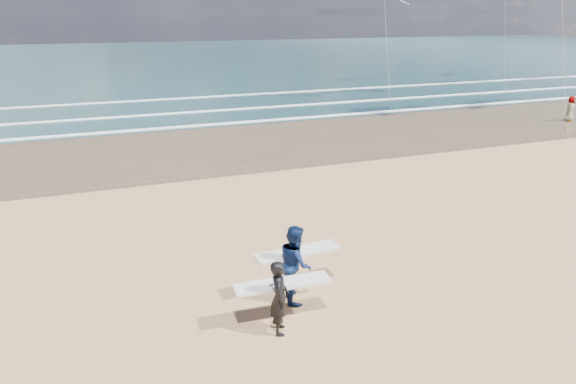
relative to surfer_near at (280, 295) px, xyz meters
name	(u,v)px	position (x,y,z in m)	size (l,w,h in m)	color
wet_sand_strip	(466,122)	(19.34, 17.49, -0.88)	(220.00, 12.00, 0.01)	#483726
ocean	(239,57)	(19.34, 71.49, -0.87)	(220.00, 100.00, 0.02)	#1B3B3D
foam_breakers	(385,98)	(19.34, 27.59, -0.83)	(220.00, 11.70, 0.05)	white
surfer_near	(280,295)	(0.00, 0.00, 0.00)	(2.23, 1.04, 1.73)	black
surfer_far	(296,263)	(0.83, 1.14, 0.10)	(2.23, 1.23, 1.95)	#0B1C42
beachgoer_0	(570,109)	(25.69, 15.20, -0.06)	(0.80, 0.52, 1.64)	#423530
kite_1	(385,13)	(18.01, 26.12, 5.81)	(6.46, 4.81, 11.67)	slate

